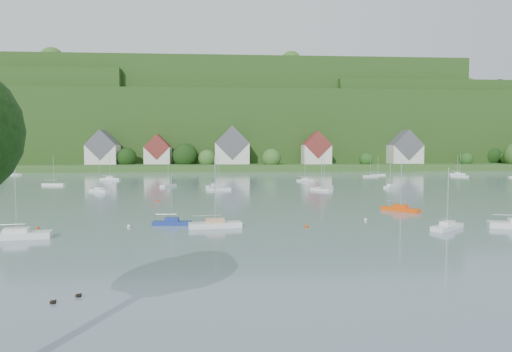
# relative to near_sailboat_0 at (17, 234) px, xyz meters

# --- Properties ---
(ground) EXTENTS (600.00, 600.00, 0.00)m
(ground) POSITION_rel_near_sailboat_0_xyz_m (20.61, -27.81, -0.48)
(ground) COLOR slate
(ground) RESTS_ON ground
(far_shore_strip) EXTENTS (600.00, 60.00, 3.00)m
(far_shore_strip) POSITION_rel_near_sailboat_0_xyz_m (20.61, 172.19, 1.02)
(far_shore_strip) COLOR #2B521E
(far_shore_strip) RESTS_ON ground
(forested_ridge) EXTENTS (620.00, 181.22, 69.89)m
(forested_ridge) POSITION_rel_near_sailboat_0_xyz_m (21.00, 240.76, 22.40)
(forested_ridge) COLOR #1A3A12
(forested_ridge) RESTS_ON ground
(village_building_0) EXTENTS (14.00, 10.40, 16.00)m
(village_building_0) POSITION_rel_near_sailboat_0_xyz_m (-34.39, 159.19, 9.03)
(village_building_0) COLOR silver
(village_building_0) RESTS_ON far_shore_strip
(village_building_1) EXTENTS (12.00, 9.36, 14.00)m
(village_building_1) POSITION_rel_near_sailboat_0_xyz_m (-9.39, 161.19, 8.27)
(village_building_1) COLOR silver
(village_building_1) RESTS_ON far_shore_strip
(village_building_2) EXTENTS (16.00, 11.44, 18.00)m
(village_building_2) POSITION_rel_near_sailboat_0_xyz_m (25.61, 160.19, 9.79)
(village_building_2) COLOR silver
(village_building_2) RESTS_ON far_shore_strip
(village_building_3) EXTENTS (13.00, 10.40, 15.50)m
(village_building_3) POSITION_rel_near_sailboat_0_xyz_m (65.61, 158.19, 8.95)
(village_building_3) COLOR silver
(village_building_3) RESTS_ON far_shore_strip
(village_building_4) EXTENTS (15.00, 10.40, 16.50)m
(village_building_4) POSITION_rel_near_sailboat_0_xyz_m (110.61, 162.19, 9.11)
(village_building_4) COLOR silver
(village_building_4) RESTS_ON far_shore_strip
(near_sailboat_0) EXTENTS (7.37, 3.20, 9.63)m
(near_sailboat_0) POSITION_rel_near_sailboat_0_xyz_m (0.00, 0.00, 0.00)
(near_sailboat_0) COLOR white
(near_sailboat_0) RESTS_ON ground
(near_sailboat_1) EXTENTS (5.04, 1.75, 6.69)m
(near_sailboat_1) POSITION_rel_near_sailboat_0_xyz_m (16.01, 7.92, -0.09)
(near_sailboat_1) COLOR navy
(near_sailboat_1) RESTS_ON ground
(near_sailboat_2) EXTENTS (6.85, 2.82, 8.98)m
(near_sailboat_2) POSITION_rel_near_sailboat_0_xyz_m (21.71, 5.51, -0.02)
(near_sailboat_2) COLOR white
(near_sailboat_2) RESTS_ON ground
(near_sailboat_3) EXTENTS (5.45, 4.73, 7.65)m
(near_sailboat_3) POSITION_rel_near_sailboat_0_xyz_m (50.35, 2.44, -0.06)
(near_sailboat_3) COLOR white
(near_sailboat_3) RESTS_ON ground
(near_sailboat_5) EXTENTS (5.29, 5.74, 8.25)m
(near_sailboat_5) POSITION_rel_near_sailboat_0_xyz_m (50.90, 18.44, -0.04)
(near_sailboat_5) COLOR #F04E09
(near_sailboat_5) RESTS_ON ground
(mooring_buoy_1) EXTENTS (0.48, 0.48, 0.48)m
(mooring_buoy_1) POSITION_rel_near_sailboat_0_xyz_m (10.77, 6.49, -0.48)
(mooring_buoy_1) COLOR silver
(mooring_buoy_1) RESTS_ON ground
(mooring_buoy_2) EXTENTS (0.47, 0.47, 0.47)m
(mooring_buoy_2) POSITION_rel_near_sailboat_0_xyz_m (33.21, 4.87, -0.48)
(mooring_buoy_2) COLOR #DC3D0A
(mooring_buoy_2) RESTS_ON ground
(mooring_buoy_3) EXTENTS (0.46, 0.46, 0.46)m
(mooring_buoy_3) POSITION_rel_near_sailboat_0_xyz_m (10.08, 34.22, -0.48)
(mooring_buoy_3) COLOR #DC3D0A
(mooring_buoy_3) RESTS_ON ground
(mooring_buoy_4) EXTENTS (0.46, 0.46, 0.46)m
(mooring_buoy_4) POSITION_rel_near_sailboat_0_xyz_m (42.41, 9.71, -0.48)
(mooring_buoy_4) COLOR silver
(mooring_buoy_4) RESTS_ON ground
(mooring_buoy_5) EXTENTS (0.39, 0.39, 0.39)m
(mooring_buoy_5) POSITION_rel_near_sailboat_0_xyz_m (-0.36, 6.24, -0.48)
(mooring_buoy_5) COLOR #DC3D0A
(mooring_buoy_5) RESTS_ON ground
(duck_pair) EXTENTS (1.64, 1.47, 0.31)m
(duck_pair) POSITION_rel_near_sailboat_0_xyz_m (12.72, -20.81, -0.38)
(duck_pair) COLOR black
(duck_pair) RESTS_ON ground
(far_sailboat_cluster) EXTENTS (191.54, 76.62, 8.71)m
(far_sailboat_cluster) POSITION_rel_near_sailboat_0_xyz_m (29.60, 85.84, -0.11)
(far_sailboat_cluster) COLOR white
(far_sailboat_cluster) RESTS_ON ground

